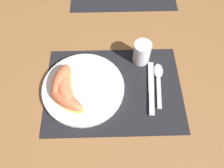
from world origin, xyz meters
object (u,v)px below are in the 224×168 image
fork (80,88)px  citrus_wedge_3 (67,101)px  plate (83,89)px  citrus_wedge_1 (65,87)px  citrus_wedge_2 (64,91)px  knife (151,89)px  citrus_wedge_0 (61,80)px  juice_glass (142,53)px  spoon (158,76)px

fork → citrus_wedge_3: citrus_wedge_3 is taller
plate → citrus_wedge_1: size_ratio=2.46×
citrus_wedge_2 → knife: bearing=3.7°
fork → citrus_wedge_1: (-0.05, -0.00, 0.02)m
citrus_wedge_0 → citrus_wedge_3: size_ratio=1.03×
knife → citrus_wedge_2: citrus_wedge_2 is taller
fork → juice_glass: bearing=30.1°
knife → spoon: size_ratio=1.16×
citrus_wedge_0 → citrus_wedge_1: 0.03m
spoon → citrus_wedge_3: (-0.31, -0.10, 0.03)m
knife → fork: (-0.24, -0.00, 0.02)m
knife → citrus_wedge_3: bearing=-169.5°
knife → spoon: bearing=57.5°
spoon → citrus_wedge_3: bearing=-162.3°
fork → citrus_wedge_2: citrus_wedge_2 is taller
spoon → knife: bearing=-122.5°
juice_glass → citrus_wedge_2: 0.30m
citrus_wedge_3 → spoon: bearing=17.7°
fork → plate: bearing=20.5°
plate → spoon: size_ratio=1.57×
spoon → fork: size_ratio=0.90×
fork → citrus_wedge_0: bearing=158.9°
juice_glass → citrus_wedge_0: (-0.28, -0.10, -0.00)m
knife → spoon: spoon is taller
citrus_wedge_3 → plate: bearing=48.5°
fork → citrus_wedge_2: size_ratio=1.50×
citrus_wedge_0 → citrus_wedge_2: (0.01, -0.04, -0.00)m
fork → citrus_wedge_3: (-0.04, -0.05, 0.01)m
knife → spoon: 0.06m
knife → spoon: (0.03, 0.05, 0.00)m
spoon → fork: bearing=-170.0°
plate → knife: plate is taller
citrus_wedge_3 → fork: bearing=53.4°
knife → citrus_wedge_0: bearing=175.8°
knife → juice_glass: bearing=101.7°
fork → citrus_wedge_2: (-0.05, -0.02, 0.02)m
fork → citrus_wedge_1: bearing=-175.8°
juice_glass → citrus_wedge_1: juice_glass is taller
juice_glass → citrus_wedge_3: size_ratio=0.64×
knife → citrus_wedge_0: 0.30m
fork → citrus_wedge_0: (-0.06, 0.02, 0.02)m
plate → knife: size_ratio=1.34×
plate → citrus_wedge_2: citrus_wedge_2 is taller
juice_glass → citrus_wedge_3: bearing=-145.2°
juice_glass → spoon: 0.10m
spoon → fork: (-0.27, -0.05, 0.01)m
knife → citrus_wedge_0: (-0.30, 0.02, 0.03)m
knife → citrus_wedge_1: bearing=-179.1°
fork → citrus_wedge_1: citrus_wedge_1 is taller
plate → juice_glass: bearing=30.6°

